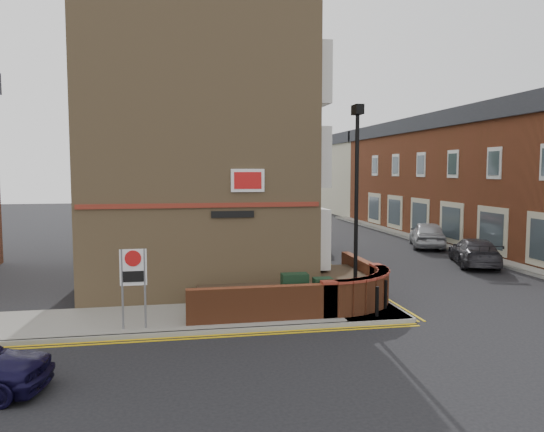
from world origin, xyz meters
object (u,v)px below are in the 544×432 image
(zone_sign, at_px, (133,274))
(silver_car_near, at_px, (311,237))
(lamppost, at_px, (356,207))
(utility_cabinet_large, at_px, (295,293))

(zone_sign, height_order, silver_car_near, zone_sign)
(lamppost, distance_m, silver_car_near, 13.33)
(lamppost, xyz_separation_m, silver_car_near, (2.00, 12.92, -2.59))
(lamppost, relative_size, utility_cabinet_large, 5.25)
(zone_sign, relative_size, silver_car_near, 0.48)
(utility_cabinet_large, distance_m, zone_sign, 4.86)
(lamppost, distance_m, utility_cabinet_large, 3.24)
(utility_cabinet_large, bearing_deg, lamppost, -3.01)
(lamppost, height_order, silver_car_near, lamppost)
(utility_cabinet_large, height_order, silver_car_near, silver_car_near)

